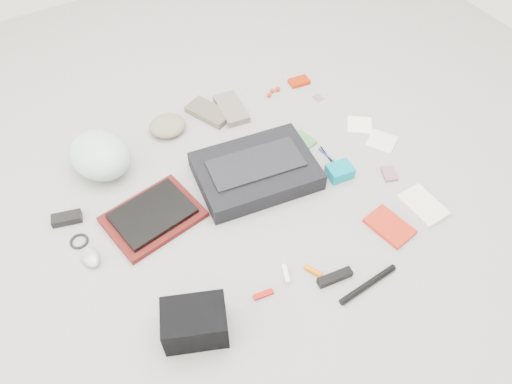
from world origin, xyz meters
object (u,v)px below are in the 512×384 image
camera_bag (195,323)px  book_red (389,226)px  bike_helmet (100,155)px  accordion_wallet (340,171)px  laptop (152,213)px  messenger_bag (256,171)px

camera_bag → book_red: size_ratio=1.19×
bike_helmet → accordion_wallet: (0.90, -0.58, -0.06)m
laptop → camera_bag: 0.55m
camera_bag → messenger_bag: bearing=65.6°
messenger_bag → book_red: messenger_bag is taller
laptop → accordion_wallet: 0.84m
messenger_bag → accordion_wallet: size_ratio=4.71×
laptop → bike_helmet: bike_helmet is taller
bike_helmet → camera_bag: (0.01, -0.92, -0.02)m
bike_helmet → accordion_wallet: bearing=-52.9°
messenger_bag → camera_bag: (-0.56, -0.52, 0.03)m
messenger_bag → bike_helmet: (-0.57, 0.40, 0.05)m
messenger_bag → book_red: (0.33, -0.52, -0.03)m
book_red → laptop: bearing=136.8°
messenger_bag → laptop: size_ratio=1.65×
bike_helmet → camera_bag: 0.92m
laptop → bike_helmet: (-0.08, 0.38, 0.05)m
laptop → book_red: size_ratio=1.66×
bike_helmet → accordion_wallet: bike_helmet is taller
messenger_bag → accordion_wallet: messenger_bag is taller
camera_bag → book_red: camera_bag is taller
bike_helmet → camera_bag: bearing=-109.2°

